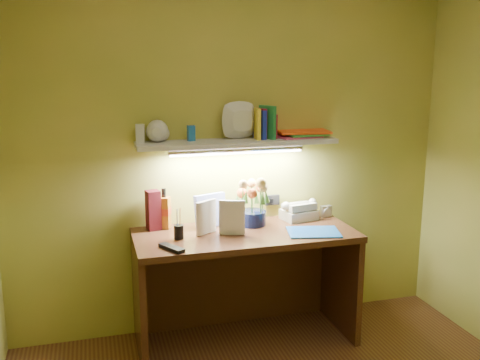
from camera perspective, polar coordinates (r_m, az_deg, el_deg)
The scene contains 13 objects.
desk at distance 3.54m, azimuth 0.56°, elevation -11.37°, with size 1.40×0.60×0.75m, color #3A1A10.
flower_bouquet at distance 3.52m, azimuth 1.27°, elevation -2.22°, with size 0.21×0.21×0.33m, color black, non-canonical shape.
telephone at distance 3.69m, azimuth 6.33°, elevation -3.17°, with size 0.22×0.17×0.13m, color beige, non-canonical shape.
desk_clock at distance 3.78m, azimuth 9.16°, elevation -3.30°, with size 0.08×0.04×0.08m, color silver.
whisky_bottle at distance 3.48m, azimuth -8.08°, elevation -3.02°, with size 0.07×0.07×0.26m, color #B66518, non-canonical shape.
whisky_box at distance 3.47m, azimuth -9.23°, elevation -3.19°, with size 0.08×0.08×0.26m, color #511016.
pen_cup at distance 3.28m, azimuth -6.55°, elevation -5.02°, with size 0.06×0.06×0.15m, color black.
art_card at distance 3.50m, azimuth -3.16°, elevation -3.26°, with size 0.22×0.04×0.22m, color white, non-canonical shape.
tv_remote at distance 3.12m, azimuth -7.30°, elevation -7.19°, with size 0.05×0.18×0.02m, color black.
blue_folder at distance 3.42m, azimuth 7.84°, elevation -5.52°, with size 0.32×0.24×0.01m, color blue.
desk_book_a at distance 3.29m, azimuth -4.67°, elevation -4.26°, with size 0.16×0.02×0.22m, color white.
desk_book_b at distance 3.33m, azimuth -2.27°, elevation -3.99°, with size 0.16×0.02×0.22m, color silver.
wall_shelf at distance 3.45m, azimuth -0.20°, elevation 4.67°, with size 1.30×0.34×0.25m.
Camera 1 is at (-0.92, -1.91, 1.79)m, focal length 40.00 mm.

